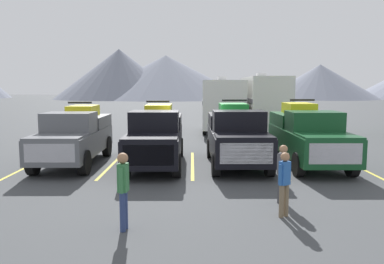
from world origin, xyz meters
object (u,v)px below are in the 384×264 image
(person_b, at_px, (284,180))
(person_c, at_px, (282,170))
(pickup_truck_d, at_px, (307,135))
(person_a, at_px, (123,186))
(pickup_truck_a, at_px, (75,135))
(pickup_truck_c, at_px, (236,135))
(camper_trailer_a, at_px, (222,103))
(pickup_truck_b, at_px, (156,136))
(camper_trailer_b, at_px, (263,102))

(person_b, xyz_separation_m, person_c, (0.21, 1.05, 0.01))
(pickup_truck_d, xyz_separation_m, person_a, (-6.14, -7.25, -0.20))
(pickup_truck_a, distance_m, person_a, 8.07)
(pickup_truck_c, distance_m, camper_trailer_a, 10.29)
(pickup_truck_b, xyz_separation_m, camper_trailer_a, (3.41, 10.22, 0.81))
(pickup_truck_d, distance_m, camper_trailer_b, 10.35)
(pickup_truck_c, height_order, camper_trailer_b, camper_trailer_b)
(person_a, bearing_deg, pickup_truck_d, 49.72)
(pickup_truck_a, xyz_separation_m, pickup_truck_c, (6.51, -0.31, 0.04))
(pickup_truck_b, relative_size, camper_trailer_b, 0.64)
(pickup_truck_d, bearing_deg, pickup_truck_b, -178.77)
(person_c, bearing_deg, person_b, -101.17)
(pickup_truck_d, relative_size, person_c, 3.60)
(camper_trailer_b, height_order, person_a, camper_trailer_b)
(pickup_truck_c, bearing_deg, pickup_truck_b, 179.28)
(camper_trailer_b, xyz_separation_m, person_c, (-2.30, -15.64, -1.18))
(pickup_truck_a, distance_m, pickup_truck_b, 3.34)
(pickup_truck_c, relative_size, camper_trailer_b, 0.59)
(camper_trailer_a, height_order, camper_trailer_b, camper_trailer_b)
(pickup_truck_a, xyz_separation_m, person_b, (6.97, -6.51, -0.25))
(pickup_truck_d, xyz_separation_m, camper_trailer_a, (-2.65, 10.09, 0.80))
(person_a, bearing_deg, person_c, 26.06)
(pickup_truck_a, relative_size, camper_trailer_a, 0.72)
(camper_trailer_a, relative_size, person_a, 4.47)
(camper_trailer_b, bearing_deg, pickup_truck_a, -132.97)
(pickup_truck_d, relative_size, person_b, 3.64)
(person_b, bearing_deg, pickup_truck_d, 69.24)
(pickup_truck_c, relative_size, person_b, 3.36)
(pickup_truck_b, xyz_separation_m, pickup_truck_c, (3.18, -0.04, 0.02))
(pickup_truck_d, xyz_separation_m, person_c, (-2.21, -5.33, -0.28))
(pickup_truck_b, bearing_deg, person_c, -53.43)
(camper_trailer_a, xyz_separation_m, person_a, (-3.49, -17.34, -1.00))
(pickup_truck_a, height_order, person_b, pickup_truck_a)
(pickup_truck_a, distance_m, person_c, 9.03)
(pickup_truck_b, distance_m, person_b, 7.24)
(pickup_truck_b, relative_size, camper_trailer_a, 0.75)
(camper_trailer_b, xyz_separation_m, person_b, (-2.50, -16.68, -1.19))
(pickup_truck_b, bearing_deg, camper_trailer_a, 71.54)
(person_b, distance_m, person_c, 1.07)
(camper_trailer_a, xyz_separation_m, person_c, (0.44, -15.41, -1.07))
(pickup_truck_a, height_order, pickup_truck_b, pickup_truck_b)
(pickup_truck_a, bearing_deg, person_c, -37.28)
(pickup_truck_a, bearing_deg, person_a, -66.29)
(camper_trailer_a, distance_m, person_a, 17.72)
(pickup_truck_b, relative_size, person_a, 3.38)
(camper_trailer_b, relative_size, person_c, 5.67)
(person_a, height_order, person_c, person_a)
(person_a, bearing_deg, camper_trailer_b, 70.47)
(pickup_truck_d, bearing_deg, pickup_truck_a, 179.15)
(pickup_truck_b, height_order, camper_trailer_b, camper_trailer_b)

